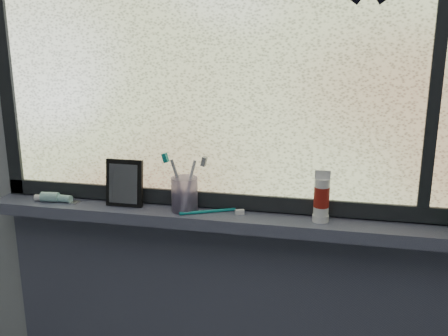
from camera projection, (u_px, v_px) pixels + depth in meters
wall_back at (230, 139)px, 1.61m from camera, size 3.00×0.01×2.50m
windowsill at (225, 219)px, 1.61m from camera, size 1.62×0.14×0.04m
window_pane at (229, 50)px, 1.52m from camera, size 1.50×0.01×1.00m
frame_bottom at (228, 200)px, 1.64m from camera, size 1.60×0.03×0.05m
frame_left at (4, 49)px, 1.68m from camera, size 0.05×0.03×1.10m
frame_mullion at (439, 52)px, 1.39m from camera, size 0.03×0.03×1.00m
vanity_mirror at (124, 183)px, 1.66m from camera, size 0.13×0.06×0.16m
toothpaste_tube at (55, 197)px, 1.71m from camera, size 0.19×0.05×0.03m
toothbrush_cup at (185, 194)px, 1.61m from camera, size 0.09×0.09×0.11m
toothbrush_lying at (208, 211)px, 1.60m from camera, size 0.21×0.12×0.02m
cream_tube at (322, 194)px, 1.51m from camera, size 0.05×0.05×0.12m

